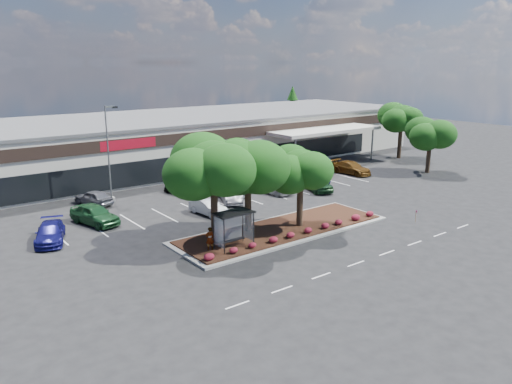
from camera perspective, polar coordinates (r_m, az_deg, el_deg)
ground at (r=38.17m, az=9.27°, el=-5.39°), size 160.00×160.00×0.00m
retail_store at (r=64.80m, az=-12.85°, el=5.55°), size 80.40×25.20×6.25m
landscape_island at (r=39.55m, az=3.06°, el=-4.31°), size 18.00×6.00×0.26m
lane_markings at (r=45.48m, az=-0.38°, el=-1.91°), size 33.12×20.06×0.01m
shrub_row at (r=37.94m, az=5.12°, el=-4.56°), size 17.00×0.80×0.50m
bus_shelter at (r=34.90m, az=-2.69°, el=-3.13°), size 2.75×1.55×2.59m
island_tree_west at (r=35.36m, az=-4.83°, el=0.27°), size 7.20×7.20×7.89m
island_tree_mid at (r=37.90m, az=-0.92°, el=0.85°), size 6.60×6.60×7.32m
island_tree_east at (r=39.34m, az=5.08°, el=0.69°), size 5.80×5.80×6.50m
tree_east_near at (r=63.37m, az=19.21°, el=5.00°), size 5.60×5.60×6.51m
tree_east_far at (r=71.90m, az=16.19°, el=6.73°), size 6.40×6.40×7.62m
conifer_north_east at (r=91.62m, az=4.17°, el=9.27°), size 3.96×3.96×9.00m
person_waiting at (r=34.85m, az=-5.30°, el=-5.31°), size 0.66×0.49×1.66m
light_pole at (r=49.07m, az=-16.35°, el=3.54°), size 1.43×0.50×9.12m
survey_stake at (r=43.53m, az=17.82°, el=-2.48°), size 0.08×0.14×1.03m
car_0 at (r=40.05m, az=-22.47°, el=-4.34°), size 3.46×5.13×1.38m
car_1 at (r=43.07m, az=-17.96°, el=-2.43°), size 3.20×5.26×1.67m
car_2 at (r=43.72m, az=-5.47°, el=-1.76°), size 1.89×4.15×1.32m
car_3 at (r=47.64m, az=-2.97°, el=-0.20°), size 3.40×4.97×1.55m
car_4 at (r=49.95m, az=-3.77°, el=0.46°), size 3.74×5.65×1.52m
car_5 at (r=50.85m, az=1.79°, el=0.83°), size 2.59×5.10×1.66m
car_6 at (r=52.19m, az=6.88°, el=1.11°), size 3.51×5.39×1.71m
car_7 at (r=55.60m, az=6.63°, el=1.82°), size 4.19×5.74×1.45m
car_8 at (r=60.59m, az=10.81°, el=2.73°), size 2.53×5.30×1.49m
car_10 at (r=48.97m, az=-18.07°, el=-0.59°), size 2.86×4.46×1.41m
car_11 at (r=50.86m, az=-8.34°, el=0.50°), size 2.79×4.94×1.35m
car_12 at (r=54.00m, az=-4.24°, el=1.53°), size 3.36×4.87×1.52m
car_13 at (r=54.18m, az=-3.24°, el=1.58°), size 3.63×5.56×1.50m
car_14 at (r=58.02m, az=-1.57°, el=2.57°), size 2.68×5.39×1.70m
car_15 at (r=60.50m, az=6.70°, el=2.87°), size 3.50×5.74×1.49m
car_17 at (r=63.63m, az=6.34°, el=3.40°), size 3.06×5.04×1.37m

